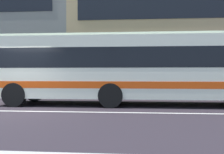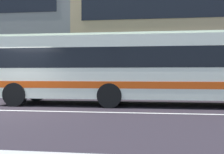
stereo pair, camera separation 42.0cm
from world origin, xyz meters
TOP-DOWN VIEW (x-y plane):
  - ground_plane at (0.00, 0.00)m, footprint 160.00×160.00m
  - lane_centre_line at (0.00, 0.00)m, footprint 60.00×0.16m
  - hedge_row_far at (-2.35, 6.03)m, footprint 21.48×1.10m
  - apartment_block_right at (10.30, 14.74)m, footprint 21.30×10.67m
  - transit_bus at (4.39, 2.35)m, footprint 11.51×2.60m

SIDE VIEW (x-z plane):
  - ground_plane at x=0.00m, z-range 0.00..0.00m
  - lane_centre_line at x=0.00m, z-range 0.00..0.01m
  - hedge_row_far at x=-2.35m, z-range 0.00..0.91m
  - transit_bus at x=4.39m, z-range 0.16..3.23m
  - apartment_block_right at x=10.30m, z-range 0.00..10.94m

